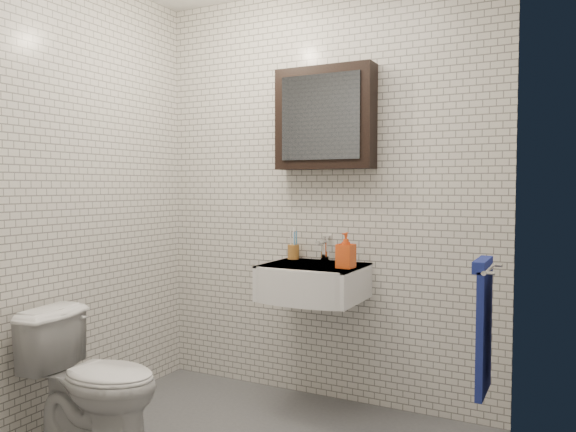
{
  "coord_description": "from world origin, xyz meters",
  "views": [
    {
      "loc": [
        1.39,
        -2.13,
        1.3
      ],
      "look_at": [
        0.05,
        0.45,
        1.14
      ],
      "focal_mm": 35.0,
      "sensor_mm": 36.0,
      "label": 1
    }
  ],
  "objects": [
    {
      "name": "towel_rail",
      "position": [
        1.04,
        0.35,
        0.72
      ],
      "size": [
        0.09,
        0.3,
        0.58
      ],
      "color": "silver",
      "rests_on": "room_shell"
    },
    {
      "name": "room_shell",
      "position": [
        0.0,
        0.0,
        1.47
      ],
      "size": [
        2.22,
        2.02,
        2.51
      ],
      "color": "silver",
      "rests_on": "ground"
    },
    {
      "name": "washbasin",
      "position": [
        0.05,
        0.73,
        0.76
      ],
      "size": [
        0.55,
        0.5,
        0.2
      ],
      "color": "white",
      "rests_on": "room_shell"
    },
    {
      "name": "faucet",
      "position": [
        0.05,
        0.93,
        0.92
      ],
      "size": [
        0.06,
        0.2,
        0.15
      ],
      "color": "silver",
      "rests_on": "washbasin"
    },
    {
      "name": "mirror_cabinet",
      "position": [
        0.05,
        0.93,
        1.7
      ],
      "size": [
        0.6,
        0.15,
        0.6
      ],
      "color": "black",
      "rests_on": "room_shell"
    },
    {
      "name": "toilet",
      "position": [
        -0.71,
        -0.16,
        0.34
      ],
      "size": [
        0.71,
        0.46,
        0.69
      ],
      "primitive_type": "imported",
      "rotation": [
        0.0,
        0.0,
        1.7
      ],
      "color": "white",
      "rests_on": "ground"
    },
    {
      "name": "soap_bottle",
      "position": [
        0.27,
        0.73,
        0.95
      ],
      "size": [
        0.09,
        0.1,
        0.2
      ],
      "primitive_type": "imported",
      "rotation": [
        0.0,
        0.0,
        -0.08
      ],
      "color": "orange",
      "rests_on": "washbasin"
    },
    {
      "name": "toothbrush_cup",
      "position": [
        -0.16,
        0.94,
        0.9
      ],
      "size": [
        0.08,
        0.08,
        0.19
      ],
      "rotation": [
        0.0,
        0.0,
        0.09
      ],
      "color": "#A76A29",
      "rests_on": "washbasin"
    }
  ]
}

